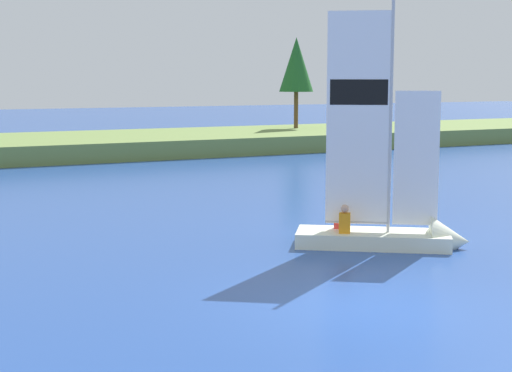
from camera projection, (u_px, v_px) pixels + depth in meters
The scene contains 4 objects.
ground_plane at pixel (359, 306), 14.24m from camera, with size 200.00×200.00×0.00m, color #234793.
shore_bank at pixel (39, 147), 41.89m from camera, with size 80.00×10.18×0.99m, color olive.
shoreline_tree_centre at pixel (296, 65), 49.74m from camera, with size 2.22×2.22×5.85m.
sailboat at pixel (401, 227), 19.18m from camera, with size 4.25×3.48×6.63m.
Camera 1 is at (-7.79, -11.56, 4.16)m, focal length 54.14 mm.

